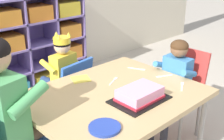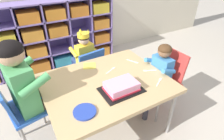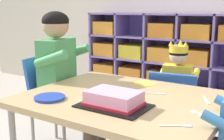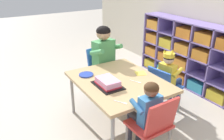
# 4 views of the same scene
# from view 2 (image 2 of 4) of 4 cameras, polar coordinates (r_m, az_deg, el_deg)

# --- Properties ---
(ground) EXTENTS (16.00, 16.00, 0.00)m
(ground) POSITION_cam_2_polar(r_m,az_deg,el_deg) (2.03, -1.57, -16.97)
(ground) COLOR #BCB2A3
(storage_cubby_shelf) EXTENTS (2.14, 0.33, 1.02)m
(storage_cubby_shelf) POSITION_cam_2_polar(r_m,az_deg,el_deg) (2.93, -20.64, 9.16)
(storage_cubby_shelf) COLOR #7F6BB2
(storage_cubby_shelf) RESTS_ON ground
(activity_table) EXTENTS (1.10, 0.89, 0.58)m
(activity_table) POSITION_cam_2_polar(r_m,az_deg,el_deg) (1.65, -1.85, -4.73)
(activity_table) COLOR tan
(activity_table) RESTS_ON ground
(classroom_chair_blue) EXTENTS (0.41, 0.38, 0.63)m
(classroom_chair_blue) POSITION_cam_2_polar(r_m,az_deg,el_deg) (2.24, -7.49, 1.03)
(classroom_chair_blue) COLOR blue
(classroom_chair_blue) RESTS_ON ground
(child_with_crown) EXTENTS (0.32, 0.32, 0.84)m
(child_with_crown) POSITION_cam_2_polar(r_m,az_deg,el_deg) (2.25, -9.15, 5.20)
(child_with_crown) COLOR yellow
(child_with_crown) RESTS_ON ground
(classroom_chair_adult_side) EXTENTS (0.40, 0.42, 0.72)m
(classroom_chair_adult_side) POSITION_cam_2_polar(r_m,az_deg,el_deg) (1.73, -26.79, -10.90)
(classroom_chair_adult_side) COLOR blue
(classroom_chair_adult_side) RESTS_ON ground
(adult_helper_seated) EXTENTS (0.46, 0.44, 1.05)m
(adult_helper_seated) POSITION_cam_2_polar(r_m,az_deg,el_deg) (1.63, -24.70, -4.05)
(adult_helper_seated) COLOR #4C9E5B
(adult_helper_seated) RESTS_ON ground
(classroom_chair_guest_side) EXTENTS (0.36, 0.38, 0.72)m
(classroom_chair_guest_side) POSITION_cam_2_polar(r_m,az_deg,el_deg) (2.03, 16.21, -2.14)
(classroom_chair_guest_side) COLOR red
(classroom_chair_guest_side) RESTS_ON ground
(guest_at_table_side) EXTENTS (0.31, 0.30, 0.83)m
(guest_at_table_side) POSITION_cam_2_polar(r_m,az_deg,el_deg) (1.90, 14.32, -0.69)
(guest_at_table_side) COLOR #3D7FBC
(guest_at_table_side) RESTS_ON ground
(birthday_cake_on_tray) EXTENTS (0.35, 0.24, 0.08)m
(birthday_cake_on_tray) POSITION_cam_2_polar(r_m,az_deg,el_deg) (1.51, 2.99, -5.44)
(birthday_cake_on_tray) COLOR black
(birthday_cake_on_tray) RESTS_ON activity_table
(paper_plate_stack) EXTENTS (0.17, 0.17, 0.01)m
(paper_plate_stack) POSITION_cam_2_polar(r_m,az_deg,el_deg) (1.35, -8.66, -12.95)
(paper_plate_stack) COLOR #233DA3
(paper_plate_stack) RESTS_ON activity_table
(paper_napkin_square) EXTENTS (0.17, 0.17, 0.00)m
(paper_napkin_square) POSITION_cam_2_polar(r_m,az_deg,el_deg) (1.87, -7.17, 1.36)
(paper_napkin_square) COLOR #F4DB4C
(paper_napkin_square) RESTS_ON activity_table
(fork_near_child_seat) EXTENTS (0.12, 0.07, 0.00)m
(fork_near_child_seat) POSITION_cam_2_polar(r_m,az_deg,el_deg) (1.81, 11.66, -0.14)
(fork_near_child_seat) COLOR white
(fork_near_child_seat) RESTS_ON activity_table
(fork_at_table_front_edge) EXTENTS (0.07, 0.13, 0.00)m
(fork_at_table_front_edge) POSITION_cam_2_polar(r_m,az_deg,el_deg) (1.95, 6.73, 2.73)
(fork_at_table_front_edge) COLOR white
(fork_at_table_front_edge) RESTS_ON activity_table
(fork_near_cake_tray) EXTENTS (0.13, 0.09, 0.00)m
(fork_near_cake_tray) POSITION_cam_2_polar(r_m,az_deg,el_deg) (1.68, 14.74, -3.57)
(fork_near_cake_tray) COLOR white
(fork_near_cake_tray) RESTS_ON activity_table
(fork_by_napkin) EXTENTS (0.13, 0.07, 0.00)m
(fork_by_napkin) POSITION_cam_2_polar(r_m,az_deg,el_deg) (1.78, -0.27, 0.00)
(fork_by_napkin) COLOR white
(fork_by_napkin) RESTS_ON activity_table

